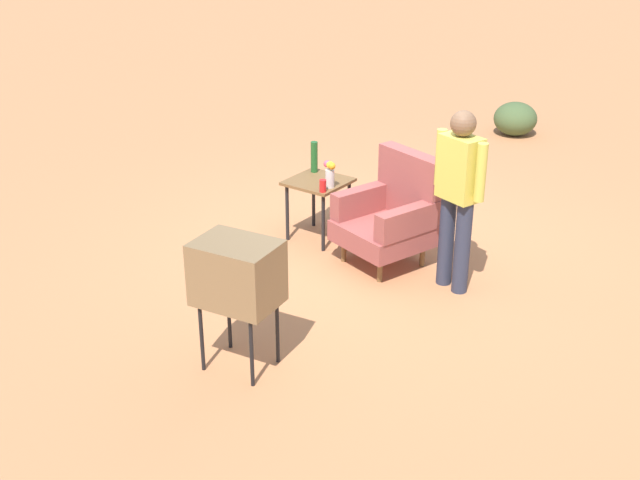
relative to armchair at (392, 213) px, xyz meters
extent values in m
plane|color=#C17A4C|center=(-0.23, 0.09, -0.50)|extent=(60.00, 60.00, 0.00)
cylinder|color=brown|center=(-0.36, -0.27, -0.39)|extent=(0.05, 0.05, 0.22)
cylinder|color=brown|center=(0.15, -0.43, -0.39)|extent=(0.05, 0.05, 0.22)
cylinder|color=brown|center=(-0.21, 0.24, -0.39)|extent=(0.05, 0.05, 0.22)
cylinder|color=brown|center=(0.30, 0.08, -0.39)|extent=(0.05, 0.05, 0.22)
cube|color=#9E4C47|center=(-0.03, -0.10, -0.18)|extent=(0.95, 0.95, 0.20)
cube|color=#9E4C47|center=(0.06, 0.21, 0.24)|extent=(0.77, 0.38, 0.64)
cube|color=#9E4C47|center=(-0.34, 0.00, 0.05)|extent=(0.34, 0.69, 0.26)
cube|color=#9E4C47|center=(0.28, -0.19, 0.05)|extent=(0.34, 0.69, 0.26)
cylinder|color=black|center=(-1.11, -0.20, -0.20)|extent=(0.04, 0.04, 0.60)
cylinder|color=black|center=(-0.66, -0.20, -0.20)|extent=(0.04, 0.04, 0.60)
cylinder|color=black|center=(-1.11, 0.25, -0.20)|extent=(0.04, 0.04, 0.60)
cylinder|color=black|center=(-0.66, 0.25, -0.20)|extent=(0.04, 0.04, 0.60)
cube|color=brown|center=(-0.89, 0.03, 0.12)|extent=(0.56, 0.56, 0.03)
cylinder|color=black|center=(0.23, -2.02, -0.22)|extent=(0.03, 0.03, 0.55)
cylinder|color=black|center=(-0.21, -2.08, -0.22)|extent=(0.03, 0.03, 0.55)
cylinder|color=black|center=(0.28, -2.38, -0.22)|extent=(0.03, 0.03, 0.55)
cylinder|color=black|center=(-0.16, -2.44, -0.22)|extent=(0.03, 0.03, 0.55)
cube|color=olive|center=(0.03, -2.23, 0.29)|extent=(0.65, 0.52, 0.48)
cube|color=#383D3F|center=(0.00, -2.01, 0.29)|extent=(0.42, 0.07, 0.34)
cylinder|color=#2D3347|center=(0.63, -0.11, -0.07)|extent=(0.14, 0.14, 0.86)
cylinder|color=#2D3347|center=(0.82, -0.17, -0.07)|extent=(0.14, 0.14, 0.86)
cube|color=#D6C64C|center=(0.73, -0.14, 0.64)|extent=(0.41, 0.32, 0.56)
cylinder|color=#D6C64C|center=(0.50, -0.06, 0.67)|extent=(0.09, 0.09, 0.50)
cylinder|color=#D6C64C|center=(0.96, -0.21, 0.67)|extent=(0.09, 0.09, 0.50)
sphere|color=brown|center=(0.73, -0.14, 1.03)|extent=(0.22, 0.22, 0.22)
cylinder|color=#1E5623|center=(-1.07, 0.21, 0.29)|extent=(0.07, 0.07, 0.32)
cylinder|color=red|center=(-0.66, -0.20, 0.19)|extent=(0.07, 0.07, 0.12)
cylinder|color=silver|center=(-0.68, -0.07, 0.22)|extent=(0.09, 0.09, 0.18)
sphere|color=yellow|center=(-0.68, -0.07, 0.36)|extent=(0.07, 0.07, 0.07)
sphere|color=#E04C66|center=(-0.72, -0.06, 0.36)|extent=(0.07, 0.07, 0.07)
sphere|color=orange|center=(-0.64, -0.08, 0.36)|extent=(0.07, 0.07, 0.07)
ellipsoid|color=#475B33|center=(-0.73, 4.57, -0.26)|extent=(0.61, 0.61, 0.47)
camera|label=1|loc=(3.58, -6.09, 2.93)|focal=45.30mm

